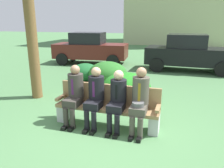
{
  "coord_description": "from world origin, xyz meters",
  "views": [
    {
      "loc": [
        1.23,
        -3.99,
        2.22
      ],
      "look_at": [
        -0.22,
        0.61,
        0.85
      ],
      "focal_mm": 35.08,
      "sensor_mm": 36.0,
      "label": 1
    }
  ],
  "objects_px": {
    "park_bench": "(107,106)",
    "shrub_near_bench": "(126,88)",
    "seated_man_centerleft": "(95,94)",
    "shrub_mid_lawn": "(85,72)",
    "seated_man_leftmost": "(74,92)",
    "seated_man_rightmost": "(140,98)",
    "shrub_far_lawn": "(108,74)",
    "parked_car_near": "(90,48)",
    "seated_man_centerright": "(117,97)",
    "parked_car_far": "(189,53)"
  },
  "relations": [
    {
      "from": "seated_man_leftmost",
      "to": "shrub_near_bench",
      "type": "bearing_deg",
      "value": 63.56
    },
    {
      "from": "seated_man_centerleft",
      "to": "shrub_mid_lawn",
      "type": "xyz_separation_m",
      "value": [
        -1.77,
        3.43,
        -0.38
      ]
    },
    {
      "from": "seated_man_rightmost",
      "to": "shrub_far_lawn",
      "type": "relative_size",
      "value": 0.98
    },
    {
      "from": "park_bench",
      "to": "shrub_near_bench",
      "type": "distance_m",
      "value": 1.47
    },
    {
      "from": "parked_car_near",
      "to": "parked_car_far",
      "type": "relative_size",
      "value": 1.02
    },
    {
      "from": "park_bench",
      "to": "seated_man_leftmost",
      "type": "bearing_deg",
      "value": -170.09
    },
    {
      "from": "seated_man_centerright",
      "to": "seated_man_centerleft",
      "type": "bearing_deg",
      "value": 179.58
    },
    {
      "from": "shrub_far_lawn",
      "to": "parked_car_far",
      "type": "height_order",
      "value": "parked_car_far"
    },
    {
      "from": "seated_man_centerleft",
      "to": "parked_car_far",
      "type": "xyz_separation_m",
      "value": [
        2.04,
        6.56,
        0.11
      ]
    },
    {
      "from": "seated_man_leftmost",
      "to": "parked_car_near",
      "type": "xyz_separation_m",
      "value": [
        -2.54,
        6.93,
        0.1
      ]
    },
    {
      "from": "parked_car_far",
      "to": "shrub_mid_lawn",
      "type": "bearing_deg",
      "value": -140.53
    },
    {
      "from": "seated_man_centerleft",
      "to": "shrub_mid_lawn",
      "type": "distance_m",
      "value": 3.88
    },
    {
      "from": "seated_man_leftmost",
      "to": "seated_man_centerleft",
      "type": "bearing_deg",
      "value": -0.19
    },
    {
      "from": "shrub_far_lawn",
      "to": "parked_car_near",
      "type": "bearing_deg",
      "value": 120.9
    },
    {
      "from": "shrub_mid_lawn",
      "to": "parked_car_near",
      "type": "bearing_deg",
      "value": 109.76
    },
    {
      "from": "seated_man_leftmost",
      "to": "shrub_mid_lawn",
      "type": "height_order",
      "value": "seated_man_leftmost"
    },
    {
      "from": "shrub_near_bench",
      "to": "seated_man_leftmost",
      "type": "bearing_deg",
      "value": -116.44
    },
    {
      "from": "parked_car_near",
      "to": "seated_man_centerright",
      "type": "bearing_deg",
      "value": -63.03
    },
    {
      "from": "shrub_mid_lawn",
      "to": "parked_car_near",
      "type": "relative_size",
      "value": 0.27
    },
    {
      "from": "shrub_near_bench",
      "to": "shrub_mid_lawn",
      "type": "distance_m",
      "value": 2.76
    },
    {
      "from": "seated_man_leftmost",
      "to": "seated_man_centerleft",
      "type": "xyz_separation_m",
      "value": [
        0.49,
        -0.0,
        -0.01
      ]
    },
    {
      "from": "shrub_mid_lawn",
      "to": "parked_car_far",
      "type": "bearing_deg",
      "value": 39.47
    },
    {
      "from": "seated_man_centerleft",
      "to": "shrub_far_lawn",
      "type": "distance_m",
      "value": 3.23
    },
    {
      "from": "shrub_far_lawn",
      "to": "seated_man_leftmost",
      "type": "bearing_deg",
      "value": -85.18
    },
    {
      "from": "seated_man_centerleft",
      "to": "park_bench",
      "type": "bearing_deg",
      "value": 28.69
    },
    {
      "from": "seated_man_leftmost",
      "to": "parked_car_far",
      "type": "distance_m",
      "value": 7.03
    },
    {
      "from": "shrub_far_lawn",
      "to": "seated_man_centerleft",
      "type": "bearing_deg",
      "value": -76.43
    },
    {
      "from": "park_bench",
      "to": "shrub_mid_lawn",
      "type": "xyz_separation_m",
      "value": [
        -2.01,
        3.3,
        -0.09
      ]
    },
    {
      "from": "seated_man_leftmost",
      "to": "parked_car_far",
      "type": "bearing_deg",
      "value": 68.92
    },
    {
      "from": "seated_man_centerright",
      "to": "shrub_mid_lawn",
      "type": "relative_size",
      "value": 1.15
    },
    {
      "from": "shrub_mid_lawn",
      "to": "shrub_far_lawn",
      "type": "bearing_deg",
      "value": -16.32
    },
    {
      "from": "seated_man_leftmost",
      "to": "shrub_mid_lawn",
      "type": "xyz_separation_m",
      "value": [
        -1.28,
        3.42,
        -0.39
      ]
    },
    {
      "from": "seated_man_centerleft",
      "to": "shrub_near_bench",
      "type": "relative_size",
      "value": 0.94
    },
    {
      "from": "seated_man_leftmost",
      "to": "parked_car_near",
      "type": "height_order",
      "value": "parked_car_near"
    },
    {
      "from": "seated_man_rightmost",
      "to": "shrub_far_lawn",
      "type": "bearing_deg",
      "value": 118.82
    },
    {
      "from": "shrub_near_bench",
      "to": "parked_car_near",
      "type": "xyz_separation_m",
      "value": [
        -3.33,
        5.33,
        0.4
      ]
    },
    {
      "from": "seated_man_leftmost",
      "to": "parked_car_near",
      "type": "bearing_deg",
      "value": 110.12
    },
    {
      "from": "seated_man_leftmost",
      "to": "shrub_mid_lawn",
      "type": "bearing_deg",
      "value": 110.49
    },
    {
      "from": "shrub_near_bench",
      "to": "seated_man_centerleft",
      "type": "bearing_deg",
      "value": -100.74
    },
    {
      "from": "seated_man_rightmost",
      "to": "shrub_near_bench",
      "type": "xyz_separation_m",
      "value": [
        -0.66,
        1.6,
        -0.32
      ]
    },
    {
      "from": "shrub_mid_lawn",
      "to": "park_bench",
      "type": "bearing_deg",
      "value": -58.68
    },
    {
      "from": "seated_man_rightmost",
      "to": "parked_car_near",
      "type": "relative_size",
      "value": 0.34
    },
    {
      "from": "shrub_far_lawn",
      "to": "shrub_near_bench",
      "type": "bearing_deg",
      "value": -55.28
    },
    {
      "from": "seated_man_rightmost",
      "to": "shrub_mid_lawn",
      "type": "distance_m",
      "value": 4.4
    },
    {
      "from": "seated_man_centerleft",
      "to": "parked_car_near",
      "type": "xyz_separation_m",
      "value": [
        -3.03,
        6.93,
        0.11
      ]
    },
    {
      "from": "seated_man_centerleft",
      "to": "seated_man_rightmost",
      "type": "relative_size",
      "value": 0.96
    },
    {
      "from": "seated_man_centerleft",
      "to": "seated_man_centerright",
      "type": "xyz_separation_m",
      "value": [
        0.5,
        -0.0,
        -0.02
      ]
    },
    {
      "from": "park_bench",
      "to": "shrub_near_bench",
      "type": "xyz_separation_m",
      "value": [
        0.07,
        1.47,
        -0.0
      ]
    },
    {
      "from": "seated_man_leftmost",
      "to": "shrub_near_bench",
      "type": "distance_m",
      "value": 1.81
    },
    {
      "from": "seated_man_centerright",
      "to": "shrub_mid_lawn",
      "type": "distance_m",
      "value": 4.13
    }
  ]
}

